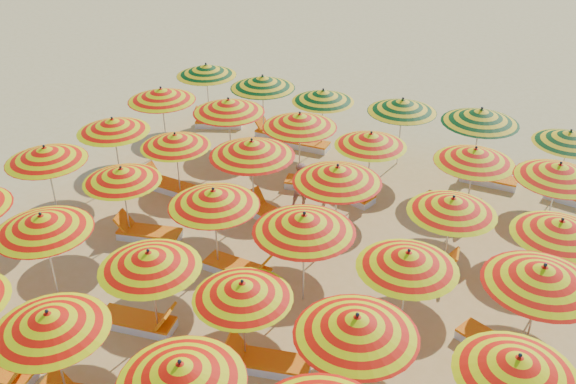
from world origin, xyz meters
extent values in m
plane|color=tan|center=(0.00, 0.00, 0.00)|extent=(120.00, 120.00, 0.00)
cylinder|color=silver|center=(-1.49, -6.20, 1.08)|extent=(0.04, 0.04, 2.17)
cone|color=#E56C00|center=(-1.49, -6.20, 2.02)|extent=(2.81, 2.81, 0.41)
sphere|color=black|center=(-1.49, -6.20, 2.26)|extent=(0.07, 0.07, 0.07)
cone|color=#E56C00|center=(1.35, -6.18, 2.04)|extent=(2.65, 2.65, 0.42)
sphere|color=black|center=(1.35, -6.18, 2.28)|extent=(0.07, 0.07, 0.07)
cylinder|color=silver|center=(-3.95, -3.87, 1.11)|extent=(0.04, 0.04, 2.21)
cone|color=#E56C00|center=(-3.95, -3.87, 2.07)|extent=(2.68, 2.68, 0.42)
sphere|color=black|center=(-3.95, -3.87, 2.31)|extent=(0.07, 0.07, 0.07)
cylinder|color=silver|center=(-1.02, -3.87, 1.07)|extent=(0.04, 0.04, 2.15)
cone|color=#E56C00|center=(-1.02, -3.87, 2.01)|extent=(2.15, 2.15, 0.41)
sphere|color=black|center=(-1.02, -3.87, 2.24)|extent=(0.07, 0.07, 0.07)
cylinder|color=silver|center=(1.10, -3.74, 1.00)|extent=(0.04, 0.04, 2.01)
cone|color=#E56C00|center=(1.10, -3.74, 1.88)|extent=(2.58, 2.58, 0.38)
sphere|color=black|center=(1.10, -3.74, 2.10)|extent=(0.07, 0.07, 0.07)
cylinder|color=silver|center=(3.55, -3.96, 1.14)|extent=(0.04, 0.04, 2.27)
cone|color=#E56C00|center=(3.55, -3.96, 2.12)|extent=(2.56, 2.56, 0.43)
sphere|color=black|center=(3.55, -3.96, 2.37)|extent=(0.08, 0.08, 0.08)
cone|color=#E56C00|center=(6.25, -3.54, 1.98)|extent=(2.55, 2.55, 0.40)
sphere|color=black|center=(6.25, -3.54, 2.22)|extent=(0.07, 0.07, 0.07)
cylinder|color=silver|center=(-6.41, -1.26, 1.10)|extent=(0.04, 0.04, 2.19)
cone|color=#E56C00|center=(-6.41, -1.26, 2.05)|extent=(2.32, 2.32, 0.42)
sphere|color=black|center=(-6.41, -1.26, 2.29)|extent=(0.07, 0.07, 0.07)
cylinder|color=silver|center=(-4.02, -1.06, 1.02)|extent=(0.04, 0.04, 2.03)
cone|color=#E56C00|center=(-4.02, -1.06, 1.90)|extent=(2.38, 2.38, 0.39)
sphere|color=black|center=(-4.02, -1.06, 2.12)|extent=(0.07, 0.07, 0.07)
cylinder|color=silver|center=(-1.11, -1.24, 1.11)|extent=(0.04, 0.04, 2.21)
cone|color=#E56C00|center=(-1.11, -1.24, 2.06)|extent=(2.63, 2.63, 0.42)
sphere|color=black|center=(-1.11, -1.24, 2.31)|extent=(0.07, 0.07, 0.07)
cylinder|color=silver|center=(1.34, -1.42, 1.16)|extent=(0.04, 0.04, 2.32)
cone|color=#E56C00|center=(1.34, -1.42, 2.16)|extent=(2.38, 2.38, 0.44)
sphere|color=black|center=(1.34, -1.42, 2.42)|extent=(0.08, 0.08, 0.08)
cylinder|color=silver|center=(3.74, -1.51, 1.07)|extent=(0.04, 0.04, 2.14)
cone|color=#E56C00|center=(3.74, -1.51, 2.00)|extent=(2.72, 2.72, 0.41)
sphere|color=black|center=(3.74, -1.51, 2.23)|extent=(0.07, 0.07, 0.07)
cylinder|color=silver|center=(6.30, -1.07, 1.16)|extent=(0.04, 0.04, 2.32)
cone|color=#E56C00|center=(6.30, -1.07, 2.16)|extent=(2.92, 2.92, 0.44)
sphere|color=black|center=(6.30, -1.07, 2.42)|extent=(0.08, 0.08, 0.08)
cylinder|color=silver|center=(-6.07, 1.10, 1.08)|extent=(0.04, 0.04, 2.16)
cone|color=#E56C00|center=(-6.07, 1.10, 2.01)|extent=(2.41, 2.41, 0.41)
sphere|color=black|center=(-6.07, 1.10, 2.25)|extent=(0.07, 0.07, 0.07)
cylinder|color=silver|center=(-3.97, 1.26, 1.01)|extent=(0.04, 0.04, 2.03)
cone|color=#E56C00|center=(-3.97, 1.26, 1.89)|extent=(2.12, 2.12, 0.39)
sphere|color=black|center=(-3.97, 1.26, 2.11)|extent=(0.07, 0.07, 0.07)
cylinder|color=silver|center=(-1.46, 1.27, 1.17)|extent=(0.04, 0.04, 2.34)
cone|color=#E56C00|center=(-1.46, 1.27, 2.18)|extent=(2.77, 2.77, 0.45)
sphere|color=black|center=(-1.46, 1.27, 2.44)|extent=(0.08, 0.08, 0.08)
cylinder|color=silver|center=(1.12, 1.04, 1.14)|extent=(0.04, 0.04, 2.28)
cone|color=#E56C00|center=(1.12, 1.04, 2.13)|extent=(2.75, 2.75, 0.43)
sphere|color=black|center=(1.12, 1.04, 2.38)|extent=(0.08, 0.08, 0.08)
cylinder|color=silver|center=(4.04, 1.07, 1.06)|extent=(0.04, 0.04, 2.13)
cone|color=#E56C00|center=(4.04, 1.07, 1.98)|extent=(2.58, 2.58, 0.40)
sphere|color=black|center=(4.04, 1.07, 2.22)|extent=(0.07, 0.07, 0.07)
cylinder|color=silver|center=(6.42, 1.15, 1.07)|extent=(0.04, 0.04, 2.13)
cone|color=#E56C00|center=(6.42, 1.15, 1.99)|extent=(2.44, 2.44, 0.41)
sphere|color=black|center=(6.42, 1.15, 2.22)|extent=(0.07, 0.07, 0.07)
cylinder|color=silver|center=(-6.15, 3.62, 1.11)|extent=(0.04, 0.04, 2.22)
cone|color=#E56C00|center=(-6.15, 3.62, 2.07)|extent=(2.72, 2.72, 0.42)
sphere|color=black|center=(-6.15, 3.62, 2.32)|extent=(0.07, 0.07, 0.07)
cylinder|color=silver|center=(-3.64, 3.69, 1.13)|extent=(0.04, 0.04, 2.26)
cone|color=#E56C00|center=(-3.64, 3.69, 2.11)|extent=(2.60, 2.60, 0.43)
sphere|color=black|center=(-3.64, 3.69, 2.36)|extent=(0.08, 0.08, 0.08)
cylinder|color=silver|center=(-1.18, 3.69, 1.12)|extent=(0.04, 0.04, 2.24)
cone|color=#E56C00|center=(-1.18, 3.69, 2.09)|extent=(2.98, 2.98, 0.43)
sphere|color=black|center=(-1.18, 3.69, 2.34)|extent=(0.07, 0.07, 0.07)
cylinder|color=silver|center=(1.06, 3.69, 1.04)|extent=(0.04, 0.04, 2.08)
cone|color=#E56C00|center=(1.06, 3.69, 1.94)|extent=(2.27, 2.27, 0.40)
sphere|color=black|center=(1.06, 3.69, 2.17)|extent=(0.07, 0.07, 0.07)
cylinder|color=silver|center=(3.97, 3.81, 1.09)|extent=(0.04, 0.04, 2.18)
cone|color=#E56C00|center=(3.97, 3.81, 2.04)|extent=(2.63, 2.63, 0.42)
sphere|color=black|center=(3.97, 3.81, 2.27)|extent=(0.07, 0.07, 0.07)
cylinder|color=silver|center=(6.09, 3.79, 1.11)|extent=(0.04, 0.04, 2.21)
cone|color=#E56C00|center=(6.09, 3.79, 2.06)|extent=(2.90, 2.90, 0.42)
sphere|color=black|center=(6.09, 3.79, 2.31)|extent=(0.07, 0.07, 0.07)
cylinder|color=silver|center=(-6.19, 6.39, 1.09)|extent=(0.04, 0.04, 2.17)
cone|color=#796C05|center=(-6.19, 6.39, 2.03)|extent=(2.69, 2.69, 0.41)
sphere|color=black|center=(-6.19, 6.39, 2.26)|extent=(0.07, 0.07, 0.07)
cylinder|color=silver|center=(-3.71, 6.06, 1.12)|extent=(0.04, 0.04, 2.23)
cone|color=#796C05|center=(-3.71, 6.06, 2.08)|extent=(2.61, 2.61, 0.43)
sphere|color=black|center=(-3.71, 6.06, 2.33)|extent=(0.07, 0.07, 0.07)
cylinder|color=silver|center=(-1.51, 6.17, 1.04)|extent=(0.04, 0.04, 2.07)
cone|color=#796C05|center=(-1.51, 6.17, 1.93)|extent=(2.40, 2.40, 0.39)
sphere|color=black|center=(-1.51, 6.17, 2.16)|extent=(0.07, 0.07, 0.07)
cylinder|color=silver|center=(1.18, 6.26, 1.10)|extent=(0.04, 0.04, 2.19)
cone|color=#796C05|center=(1.18, 6.26, 2.05)|extent=(2.31, 2.31, 0.42)
sphere|color=black|center=(1.18, 6.26, 2.29)|extent=(0.07, 0.07, 0.07)
cylinder|color=silver|center=(3.60, 6.24, 1.16)|extent=(0.04, 0.04, 2.32)
cone|color=#796C05|center=(3.60, 6.24, 2.16)|extent=(2.69, 2.69, 0.44)
sphere|color=black|center=(3.60, 6.24, 2.42)|extent=(0.08, 0.08, 0.08)
cylinder|color=silver|center=(6.13, 6.41, 1.03)|extent=(0.04, 0.04, 2.05)
cone|color=#796C05|center=(6.13, 6.41, 1.92)|extent=(2.11, 2.11, 0.39)
sphere|color=black|center=(6.13, 6.41, 2.14)|extent=(0.07, 0.07, 0.07)
cube|color=orange|center=(-2.54, -6.27, 0.45)|extent=(0.47, 0.64, 0.48)
cube|color=white|center=(-1.57, -3.90, 0.10)|extent=(1.78, 0.87, 0.20)
cube|color=orange|center=(-1.57, -3.90, 0.23)|extent=(1.78, 0.87, 0.06)
cube|color=orange|center=(-0.88, -3.77, 0.45)|extent=(0.46, 0.64, 0.48)
cube|color=white|center=(1.65, -3.71, 0.10)|extent=(1.79, 0.98, 0.20)
cube|color=orange|center=(1.65, -3.71, 0.23)|extent=(1.79, 0.98, 0.06)
cube|color=orange|center=(0.97, -3.88, 0.45)|extent=(0.49, 0.65, 0.48)
cube|color=white|center=(-3.47, -0.92, 0.10)|extent=(1.79, 0.99, 0.20)
cube|color=orange|center=(-3.47, -0.92, 0.23)|extent=(1.79, 0.99, 0.06)
cube|color=orange|center=(-4.15, -1.10, 0.45)|extent=(0.50, 0.65, 0.48)
cube|color=white|center=(-0.56, -1.22, 0.10)|extent=(1.72, 0.63, 0.20)
cube|color=orange|center=(-0.56, -1.22, 0.23)|extent=(1.72, 0.63, 0.06)
cube|color=orange|center=(0.14, -1.24, 0.45)|extent=(0.38, 0.59, 0.48)
cube|color=white|center=(5.75, -1.18, 0.10)|extent=(1.79, 1.18, 0.20)
cube|color=orange|center=(5.75, -1.18, 0.23)|extent=(1.79, 1.18, 0.06)
cube|color=orange|center=(6.40, -1.44, 0.45)|extent=(0.56, 0.67, 0.48)
cube|color=white|center=(-4.52, 1.46, 0.10)|extent=(1.72, 0.65, 0.20)
cube|color=orange|center=(-4.52, 1.46, 0.23)|extent=(1.72, 0.65, 0.06)
cube|color=orange|center=(-5.22, 1.49, 0.45)|extent=(0.39, 0.59, 0.48)
cube|color=white|center=(-0.91, 1.34, 0.10)|extent=(1.80, 1.05, 0.20)
cube|color=orange|center=(-0.91, 1.34, 0.23)|extent=(1.80, 1.05, 0.06)
cube|color=orange|center=(-1.58, 1.54, 0.45)|extent=(0.52, 0.66, 0.48)
cube|color=white|center=(3.49, 0.97, 0.10)|extent=(1.77, 0.82, 0.20)
cube|color=orange|center=(3.49, 0.97, 0.23)|extent=(1.77, 0.82, 0.06)
cube|color=orange|center=(4.18, 1.07, 0.45)|extent=(0.44, 0.63, 0.48)
cube|color=white|center=(-0.63, 3.54, 0.10)|extent=(1.79, 0.96, 0.20)
cube|color=orange|center=(-0.63, 3.54, 0.23)|extent=(1.79, 0.96, 0.06)
cube|color=orange|center=(0.05, 3.70, 0.45)|extent=(0.49, 0.65, 0.48)
cube|color=white|center=(0.51, 3.47, 0.10)|extent=(1.79, 1.01, 0.20)
cube|color=orange|center=(0.51, 3.47, 0.23)|extent=(1.79, 1.01, 0.06)
cube|color=orange|center=(1.19, 3.29, 0.45)|extent=(0.50, 0.66, 0.48)
cube|color=white|center=(3.42, 4.01, 0.10)|extent=(1.80, 1.14, 0.20)
cube|color=orange|center=(3.42, 4.01, 0.23)|extent=(1.80, 1.14, 0.06)
cube|color=orange|center=(4.07, 3.76, 0.45)|extent=(0.54, 0.67, 0.48)
cube|color=white|center=(-5.64, 6.19, 0.10)|extent=(1.79, 1.21, 0.20)
cube|color=orange|center=(-5.64, 6.19, 0.23)|extent=(1.79, 1.21, 0.06)
cube|color=orange|center=(-6.28, 5.91, 0.45)|extent=(0.57, 0.68, 0.48)
cube|color=white|center=(-3.16, 6.21, 0.10)|extent=(1.71, 0.61, 0.20)
cube|color=orange|center=(-3.16, 6.21, 0.23)|extent=(1.71, 0.61, 0.06)
cube|color=orange|center=(-3.86, 6.23, 0.45)|extent=(0.38, 0.59, 0.48)
cube|color=white|center=(-2.06, 5.97, 0.10)|extent=(1.73, 0.67, 0.20)
cube|color=orange|center=(-2.06, 5.97, 0.23)|extent=(1.73, 0.67, 0.06)
cube|color=orange|center=(-2.76, 5.93, 0.45)|extent=(0.39, 0.60, 0.48)
cube|color=white|center=(4.15, 6.23, 0.10)|extent=(1.71, 0.61, 0.20)
cube|color=orange|center=(4.15, 6.23, 0.23)|extent=(1.71, 0.61, 0.06)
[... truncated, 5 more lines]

